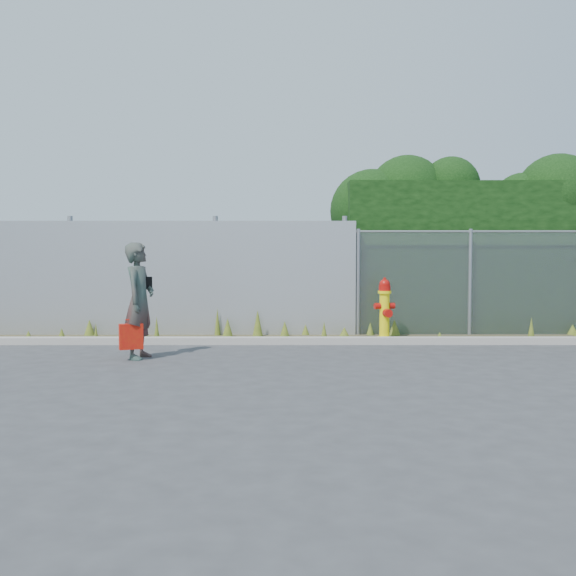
{
  "coord_description": "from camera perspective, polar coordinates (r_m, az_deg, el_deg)",
  "views": [
    {
      "loc": [
        -0.32,
        -9.28,
        1.56
      ],
      "look_at": [
        -0.3,
        1.4,
        1.0
      ],
      "focal_mm": 40.0,
      "sensor_mm": 36.0,
      "label": 1
    }
  ],
  "objects": [
    {
      "name": "ground",
      "position": [
        9.42,
        1.85,
        -6.54
      ],
      "size": [
        80.0,
        80.0,
        0.0
      ],
      "primitive_type": "plane",
      "color": "#39393B",
      "rests_on": "ground"
    },
    {
      "name": "curb",
      "position": [
        11.19,
        1.54,
        -4.71
      ],
      "size": [
        16.0,
        0.22,
        0.12
      ],
      "primitive_type": "cube",
      "color": "#9E968E",
      "rests_on": "ground"
    },
    {
      "name": "weed_strip",
      "position": [
        11.9,
        1.35,
        -4.12
      ],
      "size": [
        16.0,
        1.3,
        0.53
      ],
      "color": "#433C26",
      "rests_on": "ground"
    },
    {
      "name": "corrugated_fence",
      "position": [
        12.64,
        -13.49,
        0.85
      ],
      "size": [
        8.5,
        0.21,
        2.3
      ],
      "color": "#A2A4A9",
      "rests_on": "ground"
    },
    {
      "name": "chainlink_fence",
      "position": [
        13.11,
        20.28,
        0.5
      ],
      "size": [
        6.5,
        0.07,
        2.05
      ],
      "color": "gray",
      "rests_on": "ground"
    },
    {
      "name": "hedge",
      "position": [
        14.11,
        19.45,
        4.59
      ],
      "size": [
        7.61,
        2.08,
        3.63
      ],
      "color": "black",
      "rests_on": "ground"
    },
    {
      "name": "fire_hydrant",
      "position": [
        11.8,
        8.58,
        -1.93
      ],
      "size": [
        0.38,
        0.34,
        1.14
      ],
      "rotation": [
        0.0,
        0.0,
        0.26
      ],
      "color": "#FCEB0D",
      "rests_on": "ground"
    },
    {
      "name": "woman",
      "position": [
        9.84,
        -13.07,
        -1.1
      ],
      "size": [
        0.52,
        0.7,
        1.74
      ],
      "primitive_type": "imported",
      "rotation": [
        0.0,
        0.0,
        1.39
      ],
      "color": "#116B5B",
      "rests_on": "ground"
    },
    {
      "name": "red_tote_bag",
      "position": [
        9.71,
        -13.78,
        -4.2
      ],
      "size": [
        0.34,
        0.12,
        0.44
      ],
      "rotation": [
        0.0,
        0.0,
        0.39
      ],
      "color": "red"
    },
    {
      "name": "black_shoulder_bag",
      "position": [
        9.97,
        -12.74,
        0.43
      ],
      "size": [
        0.26,
        0.11,
        0.19
      ],
      "rotation": [
        0.0,
        0.0,
        0.29
      ],
      "color": "black"
    }
  ]
}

